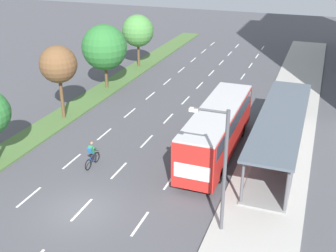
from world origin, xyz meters
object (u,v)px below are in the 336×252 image
Objects in this scene: median_tree_second at (58,65)px; median_tree_third at (104,47)px; median_tree_fourth at (138,31)px; streetlight at (221,164)px; bus at (217,127)px; cyclist at (92,155)px; bus_shelter at (284,131)px.

median_tree_second is 0.97× the size of median_tree_third.
median_tree_fourth is 0.89× the size of streetlight.
bus is at bearing -52.12° from median_tree_fourth.
cyclist is at bearing 158.98° from streetlight.
median_tree_fourth is 30.18m from streetlight.
median_tree_third is (-0.29, 7.99, -0.48)m from median_tree_second.
bus is 6.20× the size of cyclist.
streetlight is at bearing -32.01° from median_tree_second.
median_tree_second is (-17.60, 0.39, 2.71)m from bus_shelter.
median_tree_fourth is (-0.41, 15.98, -0.44)m from median_tree_second.
cyclist is (-7.14, -4.44, -1.28)m from bus.
median_tree_third is 23.69m from streetlight.
bus_shelter is at bearing -25.09° from median_tree_third.
median_tree_fourth reaches higher than bus_shelter.
bus_shelter is 2.21× the size of streetlight.
median_tree_third is at bearing 144.65° from bus.
median_tree_fourth is at bearing 91.46° from median_tree_second.
streetlight is at bearing -58.22° from median_tree_fourth.
bus_shelter is at bearing 16.60° from bus.
median_tree_third is at bearing 154.91° from bus_shelter.
median_tree_second is 8.01m from median_tree_third.
bus is 8.50m from cyclist.
median_tree_third is at bearing 92.09° from median_tree_second.
bus_shelter is 19.88m from median_tree_third.
streetlight is (15.89, -25.66, -0.25)m from median_tree_fourth.
median_tree_third is 1.06× the size of median_tree_fourth.
bus_shelter is 1.27× the size of bus.
bus_shelter is 7.88× the size of cyclist.
bus reaches higher than cyclist.
median_tree_second is 1.03× the size of median_tree_fourth.
median_tree_second is (-6.18, 6.10, 3.79)m from cyclist.
bus reaches higher than bus_shelter.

